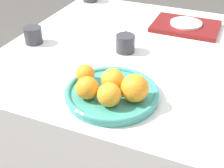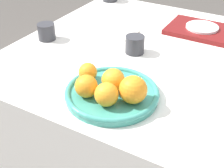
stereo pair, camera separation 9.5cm
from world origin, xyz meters
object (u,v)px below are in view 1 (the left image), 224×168
(napkin, at_px, (106,33))
(orange_2, at_px, (136,88))
(orange_1, at_px, (113,80))
(cup_2, at_px, (125,44))
(orange_3, at_px, (109,95))
(orange_4, at_px, (87,88))
(serving_tray, at_px, (186,26))
(side_plate, at_px, (186,23))
(cup_1, at_px, (33,35))
(orange_0, at_px, (85,74))
(fruit_platter, at_px, (112,93))

(napkin, bearing_deg, orange_2, -56.63)
(orange_1, relative_size, orange_2, 0.87)
(cup_2, bearing_deg, orange_3, -76.26)
(orange_4, bearing_deg, cup_2, 92.48)
(orange_2, distance_m, cup_2, 0.35)
(orange_3, xyz_separation_m, serving_tray, (0.08, 0.69, -0.05))
(orange_4, xyz_separation_m, side_plate, (0.16, 0.68, -0.03))
(orange_4, height_order, cup_1, orange_4)
(orange_2, xyz_separation_m, side_plate, (0.02, 0.64, -0.04))
(orange_3, height_order, side_plate, orange_3)
(orange_0, bearing_deg, serving_tray, 71.47)
(orange_0, relative_size, cup_1, 0.83)
(orange_2, distance_m, serving_tray, 0.64)
(orange_4, relative_size, napkin, 0.47)
(orange_2, height_order, napkin, orange_2)
(cup_1, bearing_deg, fruit_platter, -27.14)
(orange_0, height_order, orange_4, orange_4)
(orange_3, xyz_separation_m, cup_1, (-0.47, 0.29, -0.02))
(orange_2, bearing_deg, orange_4, -162.39)
(orange_4, height_order, napkin, orange_4)
(orange_0, height_order, side_plate, orange_0)
(orange_1, bearing_deg, napkin, 116.46)
(serving_tray, height_order, cup_1, cup_1)
(orange_0, distance_m, orange_3, 0.15)
(serving_tray, distance_m, napkin, 0.37)
(orange_3, bearing_deg, cup_1, 147.88)
(side_plate, bearing_deg, cup_1, -144.29)
(fruit_platter, height_order, orange_3, orange_3)
(cup_1, bearing_deg, orange_1, -26.04)
(side_plate, height_order, napkin, side_plate)
(fruit_platter, xyz_separation_m, cup_2, (-0.07, 0.31, 0.02))
(orange_1, distance_m, orange_2, 0.09)
(cup_1, distance_m, napkin, 0.31)
(orange_1, bearing_deg, cup_2, 103.39)
(orange_4, height_order, serving_tray, orange_4)
(orange_0, bearing_deg, cup_2, 84.09)
(fruit_platter, xyz_separation_m, orange_4, (-0.06, -0.06, 0.04))
(orange_4, distance_m, napkin, 0.52)
(orange_1, bearing_deg, cup_1, 153.96)
(orange_0, relative_size, napkin, 0.41)
(orange_0, relative_size, serving_tray, 0.21)
(orange_0, distance_m, cup_1, 0.41)
(orange_1, xyz_separation_m, napkin, (-0.21, 0.42, -0.05))
(fruit_platter, xyz_separation_m, cup_1, (-0.45, 0.23, 0.02))
(orange_3, bearing_deg, orange_0, 144.96)
(cup_1, height_order, napkin, cup_1)
(fruit_platter, bearing_deg, napkin, 116.10)
(cup_2, bearing_deg, fruit_platter, -76.65)
(fruit_platter, height_order, cup_1, cup_1)
(orange_1, height_order, orange_2, orange_2)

